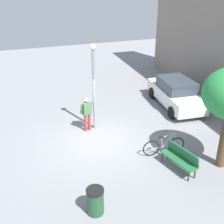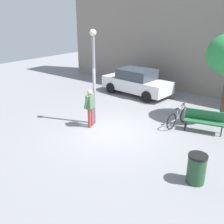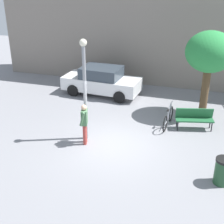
{
  "view_description": "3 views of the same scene",
  "coord_description": "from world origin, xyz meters",
  "px_view_note": "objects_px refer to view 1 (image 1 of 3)",
  "views": [
    {
      "loc": [
        10.96,
        -3.13,
        7.04
      ],
      "look_at": [
        -0.97,
        0.95,
        0.84
      ],
      "focal_mm": 47.76,
      "sensor_mm": 36.0,
      "label": 1
    },
    {
      "loc": [
        6.26,
        -8.07,
        4.74
      ],
      "look_at": [
        -0.38,
        0.36,
        0.67
      ],
      "focal_mm": 42.68,
      "sensor_mm": 36.0,
      "label": 2
    },
    {
      "loc": [
        3.11,
        -10.33,
        6.37
      ],
      "look_at": [
        -0.26,
        0.66,
        1.09
      ],
      "focal_mm": 50.17,
      "sensor_mm": 36.0,
      "label": 3
    }
  ],
  "objects_px": {
    "lamppost": "(94,81)",
    "bicycle_silver": "(164,146)",
    "park_bench": "(180,157)",
    "parked_car_white": "(176,93)",
    "trash_bin": "(95,201)",
    "person_by_lamppost": "(87,112)"
  },
  "relations": [
    {
      "from": "person_by_lamppost",
      "to": "park_bench",
      "type": "height_order",
      "value": "person_by_lamppost"
    },
    {
      "from": "person_by_lamppost",
      "to": "bicycle_silver",
      "type": "height_order",
      "value": "person_by_lamppost"
    },
    {
      "from": "person_by_lamppost",
      "to": "lamppost",
      "type": "bearing_deg",
      "value": 102.71
    },
    {
      "from": "person_by_lamppost",
      "to": "bicycle_silver",
      "type": "xyz_separation_m",
      "value": [
        2.95,
        2.48,
        -0.58
      ]
    },
    {
      "from": "park_bench",
      "to": "trash_bin",
      "type": "xyz_separation_m",
      "value": [
        1.13,
        -3.67,
        -0.08
      ]
    },
    {
      "from": "lamppost",
      "to": "bicycle_silver",
      "type": "distance_m",
      "value": 4.21
    },
    {
      "from": "person_by_lamppost",
      "to": "trash_bin",
      "type": "xyz_separation_m",
      "value": [
        5.19,
        -1.1,
        -0.5
      ]
    },
    {
      "from": "bicycle_silver",
      "to": "parked_car_white",
      "type": "distance_m",
      "value": 4.96
    },
    {
      "from": "lamppost",
      "to": "trash_bin",
      "type": "relative_size",
      "value": 4.47
    },
    {
      "from": "lamppost",
      "to": "bicycle_silver",
      "type": "bearing_deg",
      "value": 34.47
    },
    {
      "from": "lamppost",
      "to": "park_bench",
      "type": "xyz_separation_m",
      "value": [
        4.15,
        2.18,
        -1.87
      ]
    },
    {
      "from": "parked_car_white",
      "to": "bicycle_silver",
      "type": "bearing_deg",
      "value": -34.88
    },
    {
      "from": "lamppost",
      "to": "park_bench",
      "type": "relative_size",
      "value": 2.45
    },
    {
      "from": "bicycle_silver",
      "to": "trash_bin",
      "type": "xyz_separation_m",
      "value": [
        2.24,
        -3.58,
        0.08
      ]
    },
    {
      "from": "trash_bin",
      "to": "bicycle_silver",
      "type": "bearing_deg",
      "value": 122.01
    },
    {
      "from": "parked_car_white",
      "to": "trash_bin",
      "type": "height_order",
      "value": "parked_car_white"
    },
    {
      "from": "bicycle_silver",
      "to": "person_by_lamppost",
      "type": "bearing_deg",
      "value": -140.0
    },
    {
      "from": "park_bench",
      "to": "parked_car_white",
      "type": "bearing_deg",
      "value": 152.05
    },
    {
      "from": "person_by_lamppost",
      "to": "park_bench",
      "type": "relative_size",
      "value": 1.0
    },
    {
      "from": "lamppost",
      "to": "trash_bin",
      "type": "height_order",
      "value": "lamppost"
    },
    {
      "from": "trash_bin",
      "to": "parked_car_white",
      "type": "bearing_deg",
      "value": 134.5
    },
    {
      "from": "bicycle_silver",
      "to": "parked_car_white",
      "type": "relative_size",
      "value": 0.42
    }
  ]
}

